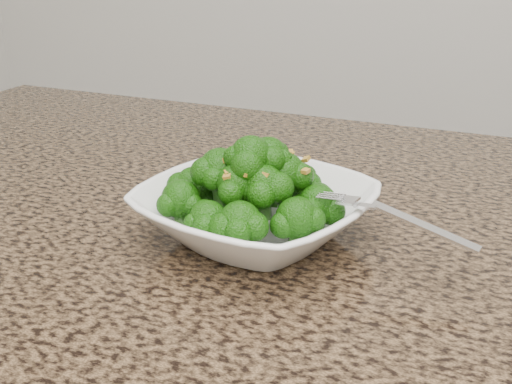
% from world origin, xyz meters
% --- Properties ---
extents(granite_counter, '(1.64, 1.04, 0.03)m').
position_xyz_m(granite_counter, '(0.00, 0.30, 0.89)').
color(granite_counter, brown).
rests_on(granite_counter, cabinet).
extents(bowl, '(0.26, 0.26, 0.05)m').
position_xyz_m(bowl, '(-0.11, 0.35, 0.93)').
color(bowl, white).
rests_on(bowl, granite_counter).
extents(broccoli_pile, '(0.19, 0.19, 0.07)m').
position_xyz_m(broccoli_pile, '(-0.11, 0.35, 0.99)').
color(broccoli_pile, '#195509').
rests_on(broccoli_pile, bowl).
extents(garlic_topping, '(0.12, 0.12, 0.01)m').
position_xyz_m(garlic_topping, '(-0.11, 0.35, 1.03)').
color(garlic_topping, '#BA8C2D').
rests_on(garlic_topping, broccoli_pile).
extents(fork, '(0.16, 0.05, 0.01)m').
position_xyz_m(fork, '(0.01, 0.34, 0.96)').
color(fork, silver).
rests_on(fork, bowl).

